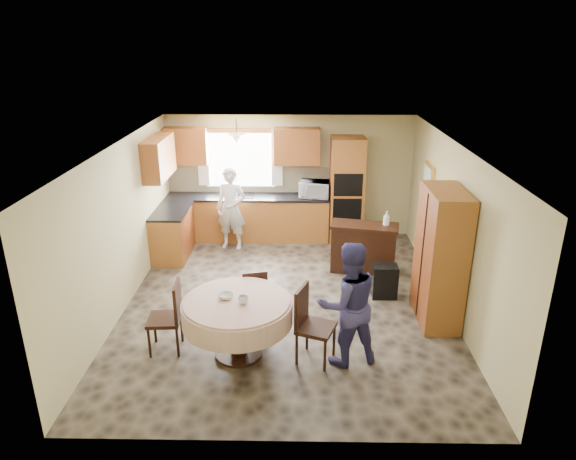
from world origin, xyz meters
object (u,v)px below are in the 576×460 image
(dining_table, at_px, (237,313))
(person_dining, at_px, (348,304))
(oven_tower, at_px, (346,190))
(chair_left, at_px, (170,314))
(cupboard, at_px, (441,257))
(sideboard, at_px, (363,249))
(chair_right, at_px, (310,321))
(person_sink, at_px, (231,209))
(chair_back, at_px, (255,293))

(dining_table, xyz_separation_m, person_dining, (1.41, -0.10, 0.19))
(oven_tower, xyz_separation_m, dining_table, (-1.76, -4.14, -0.43))
(chair_left, bearing_deg, person_dining, 81.00)
(chair_left, xyz_separation_m, person_dining, (2.31, -0.21, 0.28))
(oven_tower, xyz_separation_m, cupboard, (1.07, -3.15, -0.06))
(oven_tower, relative_size, sideboard, 1.82)
(chair_right, bearing_deg, oven_tower, 10.31)
(cupboard, relative_size, person_dining, 1.21)
(dining_table, relative_size, person_sink, 0.88)
(cupboard, bearing_deg, person_dining, -142.59)
(person_dining, bearing_deg, person_sink, -78.97)
(cupboard, xyz_separation_m, person_sink, (-3.34, 2.67, -0.18))
(oven_tower, distance_m, chair_left, 4.86)
(sideboard, distance_m, chair_right, 2.87)
(dining_table, height_order, chair_right, chair_right)
(dining_table, height_order, chair_back, chair_back)
(chair_right, xyz_separation_m, person_dining, (0.47, -0.03, 0.26))
(person_dining, bearing_deg, chair_back, -52.25)
(person_dining, bearing_deg, oven_tower, -110.78)
(chair_back, distance_m, person_sink, 2.94)
(chair_back, bearing_deg, chair_left, 21.59)
(chair_back, bearing_deg, cupboard, 171.62)
(sideboard, distance_m, chair_left, 3.80)
(oven_tower, xyz_separation_m, sideboard, (0.19, -1.53, -0.64))
(chair_back, height_order, person_dining, person_dining)
(sideboard, distance_m, person_sink, 2.70)
(chair_left, bearing_deg, oven_tower, 142.76)
(person_sink, bearing_deg, chair_left, -83.99)
(oven_tower, relative_size, dining_table, 1.49)
(person_dining, bearing_deg, dining_table, -20.03)
(chair_back, xyz_separation_m, person_dining, (1.25, -0.91, 0.35))
(chair_left, height_order, chair_back, chair_left)
(sideboard, relative_size, person_dining, 0.70)
(dining_table, bearing_deg, person_dining, -3.97)
(sideboard, distance_m, person_dining, 2.79)
(dining_table, relative_size, chair_back, 1.65)
(cupboard, bearing_deg, oven_tower, 108.74)
(person_sink, bearing_deg, dining_table, -69.69)
(chair_left, bearing_deg, person_sink, 169.88)
(cupboard, height_order, dining_table, cupboard)
(cupboard, relative_size, chair_right, 1.95)
(oven_tower, relative_size, person_sink, 1.30)
(person_dining, bearing_deg, chair_left, -21.24)
(sideboard, xyz_separation_m, dining_table, (-1.95, -2.61, 0.22))
(chair_right, xyz_separation_m, person_sink, (-1.45, 3.72, 0.25))
(cupboard, distance_m, dining_table, 3.02)
(oven_tower, bearing_deg, sideboard, -82.84)
(cupboard, distance_m, chair_back, 2.73)
(dining_table, bearing_deg, chair_back, 79.24)
(sideboard, relative_size, chair_left, 1.18)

